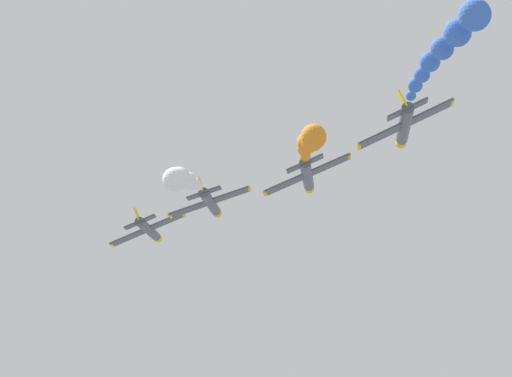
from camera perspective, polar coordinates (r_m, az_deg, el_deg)
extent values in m
cylinder|color=#474C56|center=(104.19, -7.08, -2.66)|extent=(1.44, 9.00, 1.44)
cone|color=yellow|center=(109.07, -6.48, -3.20)|extent=(1.37, 1.20, 1.37)
cube|color=#474C56|center=(103.78, -7.11, -2.67)|extent=(8.57, 1.90, 3.68)
cylinder|color=yellow|center=(104.48, -9.41, -3.65)|extent=(0.47, 1.40, 0.47)
cylinder|color=yellow|center=(103.28, -4.78, -1.68)|extent=(0.47, 1.40, 0.47)
cube|color=#474C56|center=(100.39, -7.59, -2.18)|extent=(3.58, 1.20, 1.62)
cube|color=yellow|center=(100.55, -7.78, -1.70)|extent=(0.74, 1.10, 1.53)
ellipsoid|color=black|center=(106.04, -6.95, -2.62)|extent=(1.01, 2.20, 0.95)
cylinder|color=#474C56|center=(96.09, -3.03, -0.90)|extent=(1.39, 9.00, 1.39)
cone|color=yellow|center=(101.00, -2.59, -1.56)|extent=(1.32, 1.20, 1.32)
cube|color=#474C56|center=(95.68, -3.05, -0.90)|extent=(8.80, 1.90, 3.03)
cylinder|color=yellow|center=(96.13, -5.64, -1.78)|extent=(0.45, 1.40, 0.45)
cylinder|color=yellow|center=(95.45, -0.45, 0.00)|extent=(0.45, 1.40, 0.45)
cube|color=#474C56|center=(92.26, -3.42, -0.30)|extent=(3.67, 1.20, 1.35)
cube|color=yellow|center=(92.43, -3.60, 0.23)|extent=(0.63, 1.10, 1.56)
ellipsoid|color=black|center=(97.95, -2.96, -0.87)|extent=(0.98, 2.20, 0.91)
sphere|color=white|center=(89.62, -3.77, 0.12)|extent=(0.81, 0.81, 0.81)
sphere|color=white|center=(87.90, -4.00, 0.33)|extent=(1.19, 1.19, 1.19)
sphere|color=white|center=(86.10, -4.23, 0.34)|extent=(1.31, 1.31, 1.31)
sphere|color=white|center=(84.37, -4.44, 0.56)|extent=(1.52, 1.52, 1.52)
sphere|color=white|center=(82.60, -4.80, 0.58)|extent=(1.82, 1.82, 1.82)
sphere|color=white|center=(80.85, -5.06, 0.72)|extent=(2.01, 2.01, 2.01)
sphere|color=white|center=(79.00, -5.34, 0.59)|extent=(2.24, 2.24, 2.24)
cylinder|color=#474C56|center=(87.31, 3.36, 0.89)|extent=(1.44, 9.00, 1.44)
cone|color=yellow|center=(92.24, 3.50, 0.08)|extent=(1.37, 1.20, 1.37)
cube|color=#474C56|center=(86.90, 3.37, 0.91)|extent=(8.54, 1.90, 3.77)
cylinder|color=yellow|center=(86.72, 0.59, -0.32)|extent=(0.47, 1.40, 0.47)
cylinder|color=yellow|center=(87.32, 6.13, 2.12)|extent=(0.47, 1.40, 0.47)
cube|color=#474C56|center=(83.47, 3.22, 1.63)|extent=(3.57, 1.20, 1.65)
cube|color=yellow|center=(83.62, 2.96, 2.20)|extent=(0.76, 1.10, 1.53)
ellipsoid|color=black|center=(89.17, 3.28, 0.88)|extent=(1.01, 2.20, 0.96)
sphere|color=orange|center=(80.95, 3.24, 2.12)|extent=(0.98, 0.98, 0.98)
sphere|color=orange|center=(79.42, 3.20, 2.49)|extent=(1.16, 1.16, 1.16)
sphere|color=orange|center=(77.80, 3.20, 2.65)|extent=(1.34, 1.34, 1.34)
sphere|color=orange|center=(76.19, 3.40, 2.85)|extent=(1.57, 1.57, 1.57)
sphere|color=orange|center=(74.57, 3.39, 3.03)|extent=(1.82, 1.82, 1.82)
sphere|color=orange|center=(72.92, 3.70, 3.16)|extent=(1.87, 1.87, 1.87)
sphere|color=orange|center=(71.32, 3.79, 3.40)|extent=(2.13, 2.13, 2.13)
cylinder|color=#474C56|center=(79.36, 9.70, 4.14)|extent=(1.46, 9.00, 1.46)
cone|color=yellow|center=(84.21, 9.49, 3.06)|extent=(1.39, 1.20, 1.39)
cube|color=#474C56|center=(78.95, 9.75, 4.17)|extent=(8.42, 1.90, 4.03)
cylinder|color=yellow|center=(78.18, 6.75, 2.76)|extent=(0.48, 1.40, 0.48)
cylinder|color=yellow|center=(79.98, 12.69, 5.54)|extent=(0.48, 1.40, 0.48)
cube|color=#474C56|center=(75.59, 9.87, 5.12)|extent=(3.52, 1.20, 1.76)
cube|color=yellow|center=(75.74, 9.56, 5.74)|extent=(0.80, 1.10, 1.51)
ellipsoid|color=black|center=(81.19, 9.46, 4.04)|extent=(1.02, 2.20, 0.97)
sphere|color=blue|center=(72.40, 10.09, 6.00)|extent=(0.85, 0.85, 0.85)
sphere|color=blue|center=(70.17, 10.37, 6.66)|extent=(1.18, 1.18, 1.18)
sphere|color=blue|center=(67.94, 10.80, 7.32)|extent=(1.24, 1.24, 1.24)
sphere|color=blue|center=(65.78, 11.31, 8.13)|extent=(1.52, 1.52, 1.52)
sphere|color=blue|center=(63.65, 12.08, 8.95)|extent=(1.68, 1.68, 1.68)
sphere|color=blue|center=(61.59, 13.03, 9.89)|extent=(1.93, 1.93, 1.93)
sphere|color=blue|center=(59.61, 14.11, 10.95)|extent=(2.16, 2.16, 2.16)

